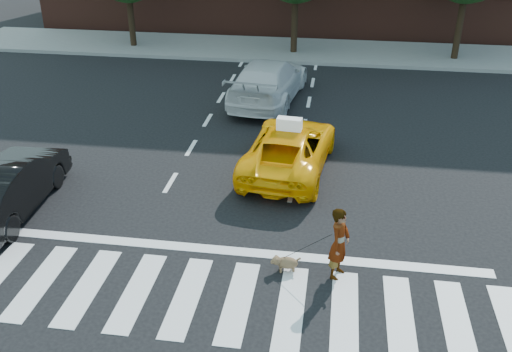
% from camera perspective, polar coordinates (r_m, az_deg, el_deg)
% --- Properties ---
extents(ground, '(120.00, 120.00, 0.00)m').
position_cam_1_polar(ground, '(11.26, -6.91, -11.88)').
color(ground, black).
rests_on(ground, ground).
extents(crosswalk, '(13.00, 2.40, 0.01)m').
position_cam_1_polar(crosswalk, '(11.25, -6.91, -11.86)').
color(crosswalk, silver).
rests_on(crosswalk, ground).
extents(stop_line, '(12.00, 0.30, 0.01)m').
position_cam_1_polar(stop_line, '(12.48, -5.04, -7.25)').
color(stop_line, silver).
rests_on(stop_line, ground).
extents(sidewalk_far, '(30.00, 4.00, 0.15)m').
position_cam_1_polar(sidewalk_far, '(26.88, 2.78, 12.50)').
color(sidewalk_far, slate).
rests_on(sidewalk_far, ground).
extents(taxi, '(2.53, 4.69, 1.25)m').
position_cam_1_polar(taxi, '(15.48, 3.35, 2.82)').
color(taxi, '#FFAC05').
rests_on(taxi, ground).
extents(black_sedan, '(1.66, 4.23, 1.37)m').
position_cam_1_polar(black_sedan, '(14.70, -23.67, -0.83)').
color(black_sedan, black).
rests_on(black_sedan, ground).
extents(white_suv, '(2.67, 5.32, 1.48)m').
position_cam_1_polar(white_suv, '(20.48, 1.25, 9.55)').
color(white_suv, silver).
rests_on(white_suv, ground).
extents(woman, '(0.55, 0.66, 1.54)m').
position_cam_1_polar(woman, '(11.36, 8.34, -6.70)').
color(woman, '#999999').
rests_on(woman, ground).
extents(dog, '(0.62, 0.32, 0.35)m').
position_cam_1_polar(dog, '(11.71, 2.89, -8.62)').
color(dog, olive).
rests_on(dog, ground).
extents(taxi_sign, '(0.68, 0.35, 0.32)m').
position_cam_1_polar(taxi_sign, '(14.99, 3.36, 5.22)').
color(taxi_sign, white).
rests_on(taxi_sign, taxi).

